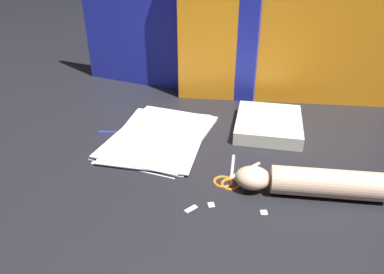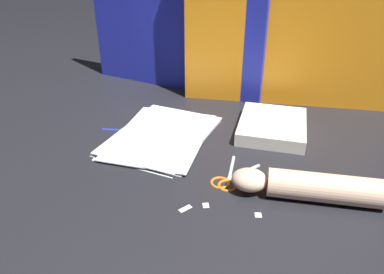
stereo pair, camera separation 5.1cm
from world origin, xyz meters
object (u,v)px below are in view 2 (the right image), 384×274
paper_stack (161,136)px  book_closed (272,126)px  scissors (229,178)px  hand_forearm (309,186)px

paper_stack → book_closed: bearing=27.0°
scissors → hand_forearm: size_ratio=0.46×
scissors → hand_forearm: 0.19m
paper_stack → scissors: paper_stack is taller
scissors → paper_stack: bearing=151.6°
scissors → hand_forearm: hand_forearm is taller
paper_stack → book_closed: 0.34m
book_closed → hand_forearm: bearing=-65.4°
scissors → hand_forearm: bearing=-2.1°
paper_stack → hand_forearm: size_ratio=1.07×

